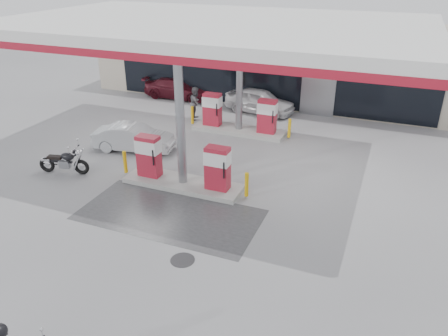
# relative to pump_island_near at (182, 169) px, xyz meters

# --- Properties ---
(ground) EXTENTS (90.00, 90.00, 0.00)m
(ground) POSITION_rel_pump_island_near_xyz_m (0.00, -2.00, -0.71)
(ground) COLOR gray
(ground) RESTS_ON ground
(wet_patch) EXTENTS (6.00, 3.00, 0.00)m
(wet_patch) POSITION_rel_pump_island_near_xyz_m (0.50, -2.00, -0.71)
(wet_patch) COLOR #4C4C4F
(wet_patch) RESTS_ON ground
(drain_cover) EXTENTS (0.70, 0.70, 0.01)m
(drain_cover) POSITION_rel_pump_island_near_xyz_m (2.00, -4.00, -0.71)
(drain_cover) COLOR #38383A
(drain_cover) RESTS_ON ground
(store_building) EXTENTS (22.00, 8.22, 4.00)m
(store_building) POSITION_rel_pump_island_near_xyz_m (0.01, 13.94, 1.30)
(store_building) COLOR #BAAE9C
(store_building) RESTS_ON ground
(canopy) EXTENTS (16.00, 10.02, 5.51)m
(canopy) POSITION_rel_pump_island_near_xyz_m (0.00, 3.00, 4.56)
(canopy) COLOR silver
(canopy) RESTS_ON ground
(pump_island_near) EXTENTS (5.14, 1.30, 1.78)m
(pump_island_near) POSITION_rel_pump_island_near_xyz_m (0.00, 0.00, 0.00)
(pump_island_near) COLOR #9E9E99
(pump_island_near) RESTS_ON ground
(pump_island_far) EXTENTS (5.14, 1.30, 1.78)m
(pump_island_far) POSITION_rel_pump_island_near_xyz_m (0.00, 6.00, 0.00)
(pump_island_far) COLOR #9E9E99
(pump_island_far) RESTS_ON ground
(parked_motorcycle) EXTENTS (2.03, 0.83, 1.06)m
(parked_motorcycle) POSITION_rel_pump_island_near_xyz_m (-4.78, -0.79, -0.24)
(parked_motorcycle) COLOR black
(parked_motorcycle) RESTS_ON ground
(sedan_white) EXTENTS (4.05, 2.17, 1.31)m
(sedan_white) POSITION_rel_pump_island_near_xyz_m (0.02, 9.20, -0.05)
(sedan_white) COLOR silver
(sedan_white) RESTS_ON ground
(attendant) EXTENTS (0.80, 0.94, 1.70)m
(attendant) POSITION_rel_pump_island_near_xyz_m (-2.76, 7.00, 0.14)
(attendant) COLOR #4F4F54
(attendant) RESTS_ON ground
(hatchback_silver) EXTENTS (3.70, 1.90, 1.16)m
(hatchback_silver) POSITION_rel_pump_island_near_xyz_m (-3.52, 2.20, -0.13)
(hatchback_silver) COLOR #B3B7BB
(hatchback_silver) RESTS_ON ground
(parked_car_left) EXTENTS (4.15, 1.74, 1.20)m
(parked_car_left) POSITION_rel_pump_island_near_xyz_m (-5.39, 10.00, -0.11)
(parked_car_left) COLOR #470F19
(parked_car_left) RESTS_ON ground
(parked_car_right) EXTENTS (4.03, 3.01, 1.02)m
(parked_car_right) POSITION_rel_pump_island_near_xyz_m (6.62, 12.00, -0.20)
(parked_car_right) COLOR #16214C
(parked_car_right) RESTS_ON ground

